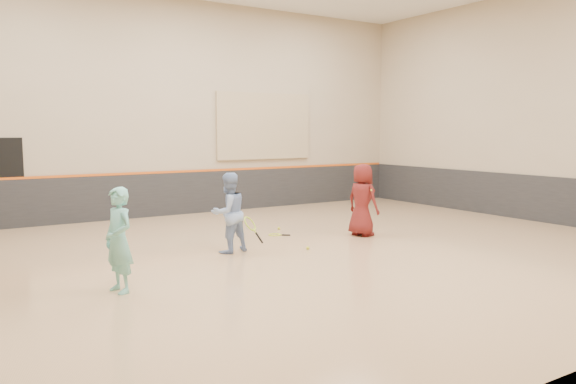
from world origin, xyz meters
TOP-DOWN VIEW (x-y plane):
  - room at (0.00, 0.00)m, footprint 15.04×12.04m
  - wainscot_back at (0.00, 5.97)m, footprint 14.90×0.04m
  - wainscot_right at (7.47, 0.00)m, footprint 0.04×11.90m
  - accent_stripe at (0.00, 5.96)m, footprint 14.90×0.03m
  - acoustic_panel at (2.80, 5.95)m, footprint 3.20×0.08m
  - girl at (-3.58, -0.84)m, footprint 0.50×0.64m
  - instructor at (-1.02, 0.74)m, footprint 0.85×0.72m
  - young_man at (2.31, 0.71)m, footprint 0.67×0.89m
  - held_racket at (-0.67, 0.51)m, footprint 0.47×0.47m
  - spare_racket at (0.66, 1.80)m, footprint 0.62×0.62m
  - ball_under_racket at (0.42, 0.11)m, footprint 0.07×0.07m
  - ball_in_hand at (2.37, 0.47)m, footprint 0.07×0.07m
  - ball_beside_spare at (1.12, 2.37)m, footprint 0.07×0.07m

SIDE VIEW (x-z plane):
  - spare_racket at x=0.66m, z-range 0.00..0.04m
  - ball_under_racket at x=0.42m, z-range 0.00..0.07m
  - ball_beside_spare at x=1.12m, z-range 0.00..0.07m
  - held_racket at x=-0.67m, z-range 0.25..0.88m
  - wainscot_back at x=0.00m, z-range 0.00..1.20m
  - wainscot_right at x=7.47m, z-range 0.00..1.20m
  - girl at x=-3.58m, z-range 0.00..1.55m
  - instructor at x=-1.02m, z-range 0.00..1.56m
  - room at x=0.00m, z-range -2.30..3.92m
  - young_man at x=2.31m, z-range 0.00..1.63m
  - ball_in_hand at x=2.37m, z-range 1.02..1.09m
  - accent_stripe at x=0.00m, z-range 1.19..1.25m
  - acoustic_panel at x=2.80m, z-range 1.50..3.50m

